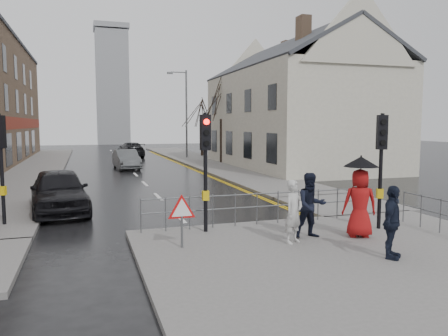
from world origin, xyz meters
TOP-DOWN VIEW (x-y plane):
  - ground at (0.00, 0.00)m, footprint 120.00×120.00m
  - near_pavement at (3.00, -3.50)m, footprint 10.00×9.00m
  - left_pavement at (-6.50, 23.00)m, footprint 4.00×44.00m
  - right_pavement at (6.50, 25.00)m, footprint 4.00×40.00m
  - pavement_bridge_right at (6.50, 3.00)m, footprint 4.00×4.20m
  - building_right_cream at (12.00, 18.00)m, footprint 9.00×16.40m
  - church_tower at (1.50, 62.00)m, footprint 5.00×5.00m
  - traffic_signal_near_left at (0.20, 0.20)m, footprint 0.28×0.27m
  - traffic_signal_near_right at (5.20, -1.00)m, footprint 0.34×0.33m
  - traffic_signal_far_left at (-5.50, 3.00)m, footprint 0.34×0.33m
  - guard_railing_front at (1.95, 0.60)m, footprint 7.14×0.04m
  - warning_sign at (-0.80, -1.21)m, footprint 0.80×0.07m
  - street_lamp at (5.82, 28.00)m, footprint 1.83×0.25m
  - tree_near at (7.50, 22.00)m, footprint 2.40×2.40m
  - tree_far at (8.00, 30.00)m, footprint 2.40×2.40m
  - pedestrian_a at (2.06, -1.66)m, footprint 0.72×0.63m
  - pedestrian_b at (2.75, -1.32)m, footprint 0.90×0.71m
  - pedestrian_with_umbrella at (4.06, -1.65)m, footprint 1.07×0.96m
  - pedestrian_d at (3.60, -3.55)m, footprint 1.02×0.97m
  - car_parked at (-4.00, 5.08)m, footprint 2.40×4.91m
  - car_mid at (-0.24, 20.17)m, footprint 1.80×4.33m
  - car_far at (1.23, 31.60)m, footprint 2.46×5.19m

SIDE VIEW (x-z plane):
  - ground at x=0.00m, z-range 0.00..0.00m
  - near_pavement at x=3.00m, z-range 0.00..0.14m
  - left_pavement at x=-6.50m, z-range 0.00..0.14m
  - right_pavement at x=6.50m, z-range 0.00..0.14m
  - pavement_bridge_right at x=6.50m, z-range 0.00..0.14m
  - car_mid at x=-0.24m, z-range 0.00..1.39m
  - car_far at x=1.23m, z-range 0.00..1.46m
  - car_parked at x=-4.00m, z-range 0.00..1.61m
  - guard_railing_front at x=1.95m, z-range 0.36..1.36m
  - pedestrian_a at x=2.06m, z-range 0.14..1.79m
  - pedestrian_d at x=3.60m, z-range 0.14..1.84m
  - pedestrian_b at x=2.75m, z-range 0.14..1.92m
  - warning_sign at x=-0.80m, z-range 0.37..1.72m
  - pedestrian_with_umbrella at x=4.06m, z-range 0.20..2.41m
  - traffic_signal_near_left at x=0.20m, z-range 0.76..4.16m
  - traffic_signal_near_right at x=5.20m, z-range 0.76..4.16m
  - traffic_signal_far_left at x=-5.50m, z-range 0.76..4.16m
  - tree_far at x=8.00m, z-range 1.60..7.24m
  - street_lamp at x=5.82m, z-range 0.71..8.71m
  - building_right_cream at x=12.00m, z-range -0.27..9.83m
  - tree_near at x=7.50m, z-range 1.85..8.43m
  - church_tower at x=1.50m, z-range 0.00..18.00m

